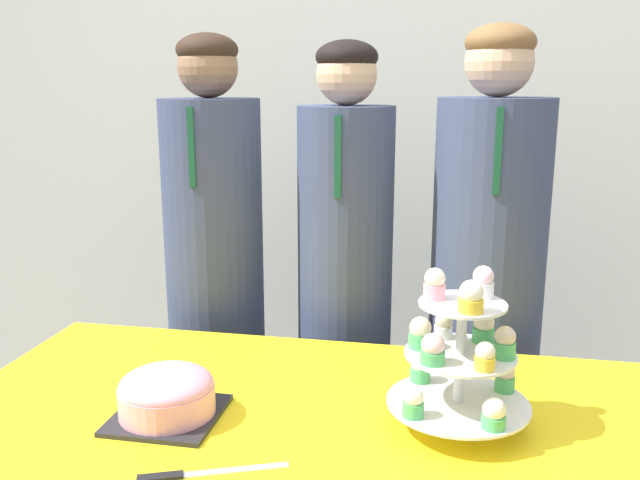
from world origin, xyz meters
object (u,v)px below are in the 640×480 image
at_px(cake_knife, 188,475).
at_px(student_0, 216,301).
at_px(round_cake, 167,394).
at_px(cupcake_stand, 460,353).
at_px(student_2, 485,316).
at_px(student_1, 345,311).

xyz_separation_m(cake_knife, student_0, (-0.27, 0.92, 0.01)).
distance_m(round_cake, cupcake_stand, 0.60).
relative_size(cake_knife, student_0, 0.17).
relative_size(cupcake_stand, student_2, 0.21).
bearing_deg(student_1, round_cake, -109.27).
height_order(student_1, student_2, student_2).
distance_m(cupcake_stand, student_1, 0.75).
distance_m(cupcake_stand, student_0, 1.00).
height_order(cupcake_stand, student_0, student_0).
relative_size(round_cake, cake_knife, 0.84).
height_order(cake_knife, student_1, student_1).
distance_m(round_cake, student_0, 0.75).
bearing_deg(student_2, student_1, -180.00).
height_order(cake_knife, student_0, student_0).
relative_size(round_cake, cupcake_stand, 0.66).
relative_size(student_1, student_2, 0.98).
bearing_deg(cupcake_stand, student_0, 138.53).
height_order(cupcake_stand, student_1, student_1).
height_order(cake_knife, cupcake_stand, cupcake_stand).
xyz_separation_m(cupcake_stand, student_2, (0.08, 0.65, -0.15)).
bearing_deg(round_cake, student_0, 101.87).
distance_m(cake_knife, student_1, 0.93).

